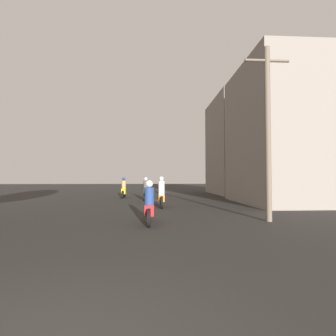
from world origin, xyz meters
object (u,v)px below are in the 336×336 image
(motorcycle_red, at_px, (149,206))
(building_right_near, at_px, (285,135))
(utility_pole_near, at_px, (268,129))
(motorcycle_black, at_px, (146,191))
(motorcycle_orange, at_px, (161,195))
(building_right_far, at_px, (243,147))
(motorcycle_yellow, at_px, (124,190))

(motorcycle_red, distance_m, building_right_near, 10.92)
(building_right_near, height_order, utility_pole_near, building_right_near)
(motorcycle_black, height_order, utility_pole_near, utility_pole_near)
(motorcycle_black, xyz_separation_m, utility_pole_near, (4.52, -8.60, 2.63))
(motorcycle_orange, bearing_deg, motorcycle_red, -89.68)
(motorcycle_orange, height_order, motorcycle_black, motorcycle_orange)
(building_right_far, xyz_separation_m, utility_pole_near, (-4.40, -15.12, -1.16))
(motorcycle_red, xyz_separation_m, motorcycle_orange, (0.56, 4.77, 0.05))
(motorcycle_black, relative_size, utility_pole_near, 0.32)
(motorcycle_orange, xyz_separation_m, utility_pole_near, (3.61, -4.59, 2.62))
(building_right_near, distance_m, utility_pole_near, 7.45)
(motorcycle_orange, xyz_separation_m, motorcycle_black, (-0.91, 4.01, -0.01))
(motorcycle_red, distance_m, building_right_far, 17.95)
(motorcycle_red, relative_size, building_right_far, 0.21)
(motorcycle_orange, bearing_deg, motorcycle_black, 109.75)
(motorcycle_red, xyz_separation_m, motorcycle_black, (-0.35, 8.78, 0.04))
(building_right_near, xyz_separation_m, utility_pole_near, (-3.88, -6.30, -0.86))
(motorcycle_orange, xyz_separation_m, motorcycle_yellow, (-2.62, 6.25, -0.02))
(motorcycle_orange, distance_m, motorcycle_yellow, 6.77)
(building_right_near, height_order, building_right_far, building_right_far)
(motorcycle_orange, relative_size, motorcycle_yellow, 0.97)
(motorcycle_red, height_order, motorcycle_black, motorcycle_black)
(motorcycle_red, relative_size, utility_pole_near, 0.30)
(motorcycle_yellow, xyz_separation_m, building_right_near, (10.11, -4.54, 3.50))
(motorcycle_orange, relative_size, building_right_far, 0.22)
(building_right_far, bearing_deg, motorcycle_red, -119.23)
(motorcycle_red, xyz_separation_m, utility_pole_near, (4.16, 0.19, 2.67))
(motorcycle_red, relative_size, building_right_near, 0.23)
(motorcycle_yellow, distance_m, utility_pole_near, 12.77)
(motorcycle_red, bearing_deg, motorcycle_orange, 89.61)
(motorcycle_yellow, relative_size, utility_pole_near, 0.32)
(motorcycle_yellow, bearing_deg, utility_pole_near, -52.51)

